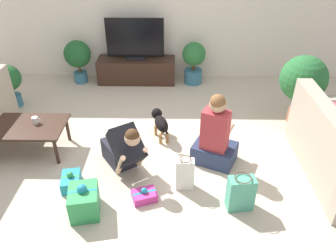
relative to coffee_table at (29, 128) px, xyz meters
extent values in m
plane|color=beige|center=(1.48, -0.08, -0.36)|extent=(16.00, 16.00, 0.00)
cube|color=silver|center=(1.48, 2.55, 0.94)|extent=(8.40, 0.06, 2.60)
cube|color=tan|center=(3.61, -0.37, 0.31)|extent=(0.20, 1.70, 0.42)
cube|color=tan|center=(3.95, 0.40, -0.04)|extent=(0.87, 0.16, 0.64)
cube|color=#E5566B|center=(3.81, -0.11, 0.25)|extent=(0.18, 0.34, 0.32)
cube|color=#382319|center=(0.00, 0.00, 0.03)|extent=(0.94, 0.64, 0.03)
cylinder|color=#382319|center=(0.41, -0.26, -0.17)|extent=(0.04, 0.04, 0.37)
cylinder|color=#382319|center=(-0.41, 0.26, -0.17)|extent=(0.04, 0.04, 0.37)
cylinder|color=#382319|center=(0.41, 0.26, -0.17)|extent=(0.04, 0.04, 0.37)
cube|color=#382319|center=(1.18, 2.25, -0.13)|extent=(1.44, 0.47, 0.45)
cube|color=black|center=(1.18, 2.25, 0.12)|extent=(0.36, 0.20, 0.05)
cube|color=black|center=(1.18, 2.25, 0.49)|extent=(1.04, 0.03, 0.70)
cylinder|color=#336B84|center=(-0.78, 1.24, -0.26)|extent=(0.26, 0.26, 0.20)
cylinder|color=brown|center=(-0.78, 1.24, -0.10)|extent=(0.05, 0.05, 0.12)
sphere|color=#1E5628|center=(-0.78, 1.24, 0.14)|extent=(0.42, 0.42, 0.42)
cylinder|color=#A36042|center=(3.75, 0.83, -0.24)|extent=(0.23, 0.23, 0.23)
cylinder|color=brown|center=(3.75, 0.83, -0.03)|extent=(0.04, 0.04, 0.20)
sphere|color=#286B33|center=(3.75, 0.83, 0.36)|extent=(0.67, 0.67, 0.67)
cylinder|color=#336B84|center=(2.25, 2.20, -0.23)|extent=(0.33, 0.33, 0.26)
cylinder|color=brown|center=(2.25, 2.20, -0.03)|extent=(0.06, 0.06, 0.13)
sphere|color=#286B33|center=(2.25, 2.20, 0.21)|extent=(0.43, 0.43, 0.43)
cylinder|color=#336B84|center=(0.11, 2.20, -0.26)|extent=(0.25, 0.25, 0.20)
cylinder|color=brown|center=(0.11, 2.20, -0.08)|extent=(0.04, 0.04, 0.15)
sphere|color=#1E5628|center=(0.11, 2.20, 0.20)|extent=(0.49, 0.49, 0.49)
cube|color=#23232D|center=(1.19, -0.21, -0.22)|extent=(0.49, 0.53, 0.28)
cube|color=black|center=(1.34, -0.43, 0.06)|extent=(0.53, 0.57, 0.44)
sphere|color=tan|center=(1.43, -0.57, 0.26)|extent=(0.18, 0.18, 0.18)
sphere|color=#472D19|center=(1.43, -0.57, 0.29)|extent=(0.16, 0.16, 0.16)
cylinder|color=tan|center=(1.27, -0.60, -0.11)|extent=(0.19, 0.24, 0.38)
cylinder|color=tan|center=(1.51, -0.44, -0.11)|extent=(0.19, 0.24, 0.38)
cube|color=#283351|center=(2.41, -0.16, -0.24)|extent=(0.64, 0.58, 0.24)
cube|color=#AD3338|center=(2.39, -0.22, 0.14)|extent=(0.37, 0.31, 0.52)
sphere|color=tan|center=(2.39, -0.21, 0.49)|extent=(0.20, 0.20, 0.20)
sphere|color=brown|center=(2.39, -0.22, 0.53)|extent=(0.19, 0.19, 0.19)
cylinder|color=tan|center=(2.59, -0.08, 0.06)|extent=(0.16, 0.26, 0.06)
cylinder|color=tan|center=(2.36, 0.02, 0.06)|extent=(0.16, 0.26, 0.06)
ellipsoid|color=black|center=(1.72, 0.32, -0.11)|extent=(0.27, 0.39, 0.18)
sphere|color=black|center=(1.64, 0.52, -0.07)|extent=(0.15, 0.15, 0.15)
sphere|color=olive|center=(1.62, 0.58, -0.08)|extent=(0.07, 0.07, 0.07)
cylinder|color=black|center=(1.78, 0.12, -0.08)|extent=(0.06, 0.11, 0.12)
cylinder|color=olive|center=(1.72, 0.44, -0.28)|extent=(0.04, 0.04, 0.15)
cylinder|color=olive|center=(1.63, 0.41, -0.28)|extent=(0.04, 0.04, 0.15)
cylinder|color=olive|center=(1.80, 0.23, -0.28)|extent=(0.04, 0.04, 0.15)
cylinder|color=olive|center=(1.71, 0.19, -0.28)|extent=(0.04, 0.04, 0.15)
cube|color=#2D934C|center=(0.95, -1.08, -0.21)|extent=(0.36, 0.41, 0.30)
cube|color=teal|center=(0.95, -1.08, -0.21)|extent=(0.30, 0.09, 0.31)
sphere|color=teal|center=(0.95, -1.08, -0.03)|extent=(0.10, 0.10, 0.10)
cube|color=teal|center=(0.70, -0.69, -0.28)|extent=(0.26, 0.34, 0.15)
cube|color=#2D934C|center=(0.70, -0.69, -0.28)|extent=(0.21, 0.07, 0.15)
sphere|color=#2D934C|center=(0.70, -0.69, -0.19)|extent=(0.07, 0.07, 0.07)
cube|color=#CC3389|center=(1.57, -0.88, -0.31)|extent=(0.32, 0.27, 0.10)
cube|color=teal|center=(1.57, -0.88, -0.31)|extent=(0.26, 0.12, 0.10)
sphere|color=teal|center=(1.57, -0.88, -0.23)|extent=(0.07, 0.07, 0.07)
cube|color=#4CA384|center=(2.60, -0.98, -0.16)|extent=(0.30, 0.19, 0.40)
torus|color=#4C3823|center=(2.60, -0.98, 0.06)|extent=(0.20, 0.20, 0.01)
cube|color=white|center=(2.02, -0.68, -0.16)|extent=(0.21, 0.11, 0.40)
torus|color=#4C3823|center=(2.02, -0.68, 0.06)|extent=(0.13, 0.13, 0.01)
cylinder|color=silver|center=(0.08, 0.06, 0.09)|extent=(0.08, 0.08, 0.09)
torus|color=silver|center=(0.13, 0.06, 0.09)|extent=(0.06, 0.01, 0.06)
camera|label=1|loc=(1.88, -3.53, 2.31)|focal=35.00mm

